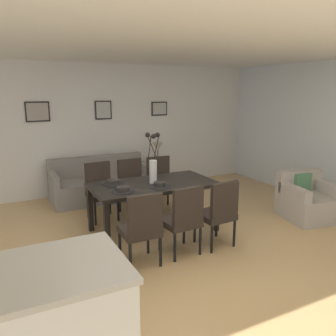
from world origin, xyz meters
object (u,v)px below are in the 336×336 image
object	(u,v)px
dining_table	(153,188)
dining_chair_mid_left	(219,210)
bowl_far_left	(160,184)
sofa	(101,185)
dining_chair_far_left	(183,217)
side_table	(158,179)
centerpiece_vase	(153,164)
bowl_near_right	(113,181)
framed_picture_left	(38,112)
dining_chair_near_right	(100,188)
bowl_near_left	(123,189)
framed_picture_center	(103,110)
dining_chair_mid_right	(160,180)
framed_picture_right	(159,109)
armchair	(308,201)
table_lamp	(158,149)
dining_chair_far_right	(132,184)
dining_chair_near_left	(142,226)

from	to	relation	value
dining_table	dining_chair_mid_left	xyz separation A→B (m)	(0.55, -0.88, -0.15)
bowl_far_left	sofa	distance (m)	2.19
sofa	dining_chair_far_left	bearing A→B (deg)	-84.60
dining_table	side_table	distance (m)	2.16
dining_chair_far_left	centerpiece_vase	distance (m)	1.02
bowl_near_right	framed_picture_left	size ratio (longest dim) A/B	0.39
dining_chair_near_right	framed_picture_left	size ratio (longest dim) A/B	2.13
bowl_near_left	side_table	xyz separation A→B (m)	(1.50, 2.10, -0.52)
dining_chair_far_left	dining_chair_mid_left	distance (m)	0.54
dining_table	framed_picture_center	xyz separation A→B (m)	(-0.00, 2.40, 1.02)
dining_table	bowl_near_right	world-z (taller)	bowl_near_right
dining_chair_near_right	sofa	bearing A→B (deg)	73.99
dining_chair_mid_left	dining_chair_mid_right	distance (m)	1.75
centerpiece_vase	framed_picture_right	xyz separation A→B (m)	(1.25, 2.40, 0.66)
dining_chair_near_right	bowl_near_right	world-z (taller)	dining_chair_near_right
armchair	side_table	bearing A→B (deg)	121.02
dining_table	table_lamp	world-z (taller)	table_lamp
dining_chair_near_right	dining_chair_far_right	distance (m)	0.56
centerpiece_vase	side_table	xyz separation A→B (m)	(0.96, 1.89, -0.76)
dining_chair_near_left	dining_chair_far_right	bearing A→B (deg)	72.25
dining_chair_far_left	framed_picture_left	size ratio (longest dim) A/B	2.13
dining_chair_far_right	framed_picture_right	size ratio (longest dim) A/B	2.52
centerpiece_vase	framed_picture_right	bearing A→B (deg)	62.51
sofa	table_lamp	size ratio (longest dim) A/B	3.68
dining_chair_far_left	framed_picture_center	xyz separation A→B (m)	(-0.01, 3.28, 1.17)
dining_chair_near_left	framed_picture_right	bearing A→B (deg)	61.25
framed_picture_left	dining_chair_far_right	bearing A→B (deg)	-50.06
dining_chair_far_right	dining_chair_mid_left	distance (m)	1.86
dining_chair_near_left	centerpiece_vase	xyz separation A→B (m)	(0.57, 0.91, 0.51)
dining_chair_near_left	dining_chair_near_right	xyz separation A→B (m)	(0.02, 1.79, 0.00)
framed_picture_right	centerpiece_vase	bearing A→B (deg)	-117.49
side_table	framed_picture_left	size ratio (longest dim) A/B	1.21
dining_chair_mid_left	sofa	size ratio (longest dim) A/B	0.49
dining_table	framed_picture_left	size ratio (longest dim) A/B	4.18
centerpiece_vase	bowl_near_right	size ratio (longest dim) A/B	4.32
dining_chair_near_left	framed_picture_left	world-z (taller)	framed_picture_left
bowl_near_left	dining_chair_near_left	bearing A→B (deg)	-92.04
dining_table	dining_chair_mid_right	size ratio (longest dim) A/B	1.96
dining_chair_mid_right	sofa	distance (m)	1.32
dining_chair_near_left	framed_picture_center	world-z (taller)	framed_picture_center
bowl_near_left	table_lamp	bearing A→B (deg)	54.45
side_table	framed_picture_center	world-z (taller)	framed_picture_center
dining_chair_near_left	table_lamp	world-z (taller)	table_lamp
table_lamp	armchair	size ratio (longest dim) A/B	0.55
centerpiece_vase	sofa	bearing A→B (deg)	97.61
bowl_near_left	framed_picture_center	distance (m)	2.82
centerpiece_vase	sofa	distance (m)	2.06
dining_chair_mid_right	bowl_far_left	distance (m)	1.24
side_table	armchair	world-z (taller)	armchair
dining_chair_near_left	centerpiece_vase	bearing A→B (deg)	58.06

